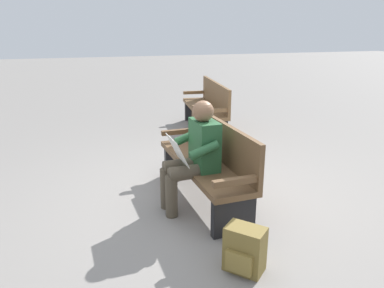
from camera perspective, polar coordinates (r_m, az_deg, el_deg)
name	(u,v)px	position (r m, az deg, el deg)	size (l,w,h in m)	color
ground_plane	(202,198)	(4.31, 1.63, -8.38)	(40.00, 40.00, 0.00)	gray
bench_near	(209,160)	(4.15, 2.60, -2.54)	(1.83, 0.60, 0.90)	brown
person_seated	(194,153)	(3.86, 0.38, -1.42)	(0.59, 0.59, 1.18)	#23512D
backpack	(244,250)	(3.11, 8.09, -15.84)	(0.36, 0.36, 0.38)	brown
bench_far	(208,106)	(6.92, 2.45, 5.86)	(1.83, 0.62, 0.90)	brown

